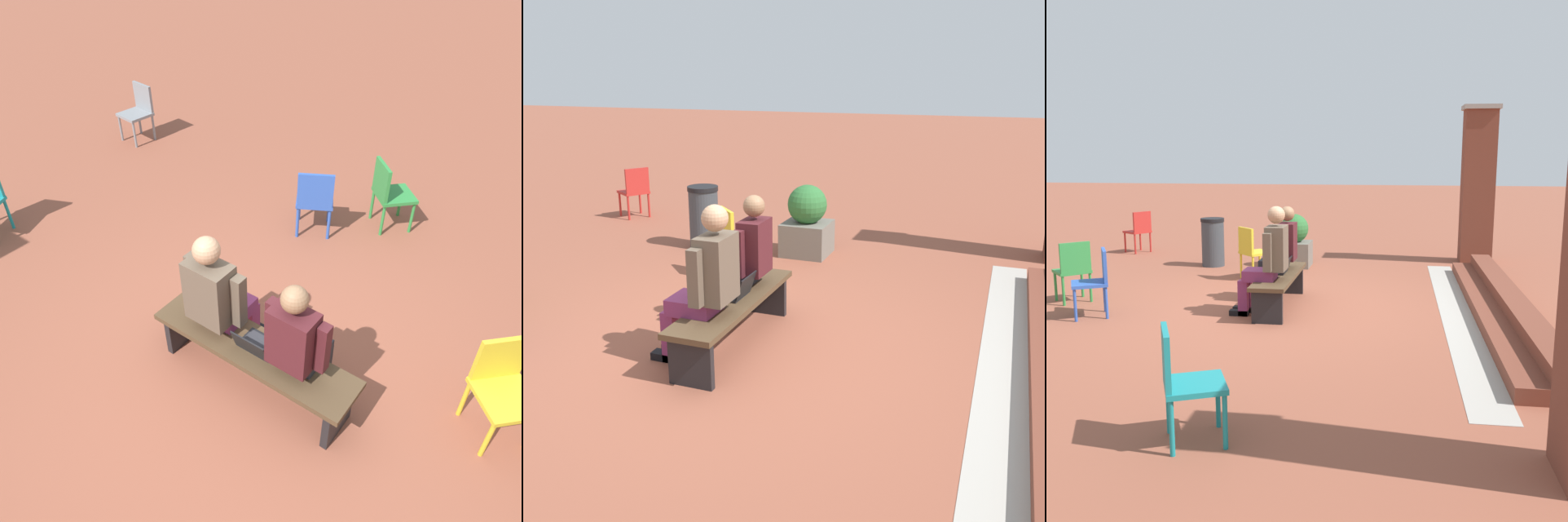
{
  "view_description": "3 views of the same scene",
  "coord_description": "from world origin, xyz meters",
  "views": [
    {
      "loc": [
        -1.71,
        2.26,
        3.53
      ],
      "look_at": [
        0.16,
        -0.28,
        1.01
      ],
      "focal_mm": 35.0,
      "sensor_mm": 36.0,
      "label": 1
    },
    {
      "loc": [
        4.52,
        2.26,
        2.37
      ],
      "look_at": [
        -0.44,
        0.4,
        0.71
      ],
      "focal_mm": 42.0,
      "sensor_mm": 36.0,
      "label": 2
    },
    {
      "loc": [
        7.68,
        1.57,
        2.03
      ],
      "look_at": [
        0.41,
        0.51,
        0.71
      ],
      "focal_mm": 42.0,
      "sensor_mm": 36.0,
      "label": 3
    }
  ],
  "objects": [
    {
      "name": "plastic_chair_far_right",
      "position": [
        0.73,
        -2.1,
        0.48
      ],
      "size": [
        0.57,
        0.57,
        0.84
      ],
      "color": "#2D56B7",
      "rests_on": "ground"
    },
    {
      "name": "plastic_chair_mid_courtyard",
      "position": [
        4.27,
        -2.7,
        0.48
      ],
      "size": [
        0.46,
        0.46,
        0.84
      ],
      "color": "gray",
      "rests_on": "ground"
    },
    {
      "name": "plastic_chair_by_pillar",
      "position": [
        -1.75,
        -0.7,
        0.48
      ],
      "size": [
        0.59,
        0.59,
        0.84
      ],
      "color": "gold",
      "rests_on": "ground"
    },
    {
      "name": "bench",
      "position": [
        -0.03,
        0.08,
        0.35
      ],
      "size": [
        1.8,
        0.44,
        0.45
      ],
      "color": "#4C3823",
      "rests_on": "ground"
    },
    {
      "name": "ground_plane",
      "position": [
        0.0,
        0.0,
        0.0
      ],
      "size": [
        60.0,
        60.0,
        0.0
      ],
      "primitive_type": "plane",
      "color": "brown"
    },
    {
      "name": "person_student",
      "position": [
        -0.42,
        0.02,
        0.7
      ],
      "size": [
        0.52,
        0.65,
        1.3
      ],
      "color": "#232328",
      "rests_on": "ground"
    },
    {
      "name": "laptop",
      "position": [
        -0.07,
        0.09,
        0.5
      ],
      "size": [
        0.32,
        0.29,
        0.21
      ],
      "color": "black",
      "rests_on": "bench"
    },
    {
      "name": "plastic_chair_far_left",
      "position": [
        0.12,
        -2.73,
        0.48
      ],
      "size": [
        0.59,
        0.59,
        0.84
      ],
      "color": "#2D893D",
      "rests_on": "ground"
    },
    {
      "name": "person_adult",
      "position": [
        0.36,
        0.01,
        0.73
      ],
      "size": [
        0.56,
        0.71,
        1.37
      ],
      "color": "#7F2D5B",
      "rests_on": "ground"
    }
  ]
}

